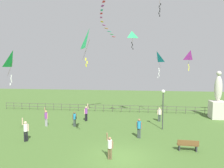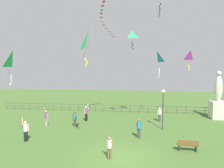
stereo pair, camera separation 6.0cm
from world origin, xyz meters
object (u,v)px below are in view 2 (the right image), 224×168
object	(u,v)px
person_2	(109,146)
person_6	(75,118)
kite_5	(132,36)
lamppost	(163,100)
person_1	(26,129)
person_5	(86,112)
person_3	(159,114)
park_bench	(188,145)
kite_1	(13,60)
kite_2	(191,56)
statue_monument	(218,103)
kite_3	(157,58)
person_0	(139,127)
kite_0	(89,40)
person_4	(46,117)

from	to	relation	value
person_2	person_6	world-z (taller)	person_2
kite_5	lamppost	bearing A→B (deg)	-38.80
person_1	person_5	size ratio (longest dim) A/B	1.00
person_3	kite_5	xyz separation A→B (m)	(-3.18, -0.40, 8.65)
park_bench	kite_1	size ratio (longest dim) A/B	0.55
person_3	kite_2	bearing A→B (deg)	43.76
person_2	person_5	xyz separation A→B (m)	(-3.96, 9.20, 0.10)
statue_monument	person_5	bearing A→B (deg)	-168.48
person_2	kite_2	bearing A→B (deg)	58.78
kite_2	kite_3	distance (m)	4.48
kite_2	person_0	bearing A→B (deg)	-123.88
park_bench	kite_0	xyz separation A→B (m)	(-7.18, -0.53, 7.66)
person_4	kite_3	size ratio (longest dim) A/B	0.60
person_1	kite_3	xyz separation A→B (m)	(11.53, 10.57, 6.26)
statue_monument	kite_5	distance (m)	13.12
person_4	kite_0	size ratio (longest dim) A/B	0.72
kite_3	person_5	bearing A→B (deg)	-155.33
person_1	kite_5	xyz separation A→B (m)	(8.50, 7.27, 8.56)
person_2	kite_0	size ratio (longest dim) A/B	0.65
park_bench	kite_0	size ratio (longest dim) A/B	0.56
person_4	kite_5	bearing A→B (deg)	18.61
lamppost	person_0	xyz separation A→B (m)	(-2.34, -2.77, -1.94)
person_1	kite_3	bearing A→B (deg)	42.51
kite_0	person_3	bearing A→B (deg)	54.94
lamppost	kite_0	xyz separation A→B (m)	(-5.99, -5.60, 5.20)
person_2	kite_0	xyz separation A→B (m)	(-1.67, 1.49, 7.23)
lamppost	person_4	size ratio (longest dim) A/B	2.03
statue_monument	kite_0	distance (m)	18.11
person_6	kite_1	world-z (taller)	kite_1
person_5	kite_3	xyz separation A→B (m)	(8.14, 3.74, 6.26)
lamppost	kite_3	bearing A→B (deg)	91.34
park_bench	person_2	bearing A→B (deg)	-159.90
person_6	park_bench	bearing A→B (deg)	-25.95
lamppost	park_bench	bearing A→B (deg)	-76.78
park_bench	kite_3	world-z (taller)	kite_3
lamppost	park_bench	distance (m)	5.76
person_0	kite_5	world-z (taller)	kite_5
lamppost	person_0	size ratio (longest dim) A/B	2.31
kite_0	kite_5	bearing A→B (deg)	70.90
person_0	kite_0	xyz separation A→B (m)	(-3.65, -2.83, 7.14)
park_bench	person_6	xyz separation A→B (m)	(-10.13, 4.93, 0.43)
person_2	kite_3	world-z (taller)	kite_3
lamppost	kite_3	distance (m)	7.28
statue_monument	person_5	size ratio (longest dim) A/B	2.86
person_0	person_5	xyz separation A→B (m)	(-5.94, 4.88, 0.01)
kite_5	person_4	bearing A→B (deg)	-161.39
person_1	kite_2	distance (m)	20.77
person_4	person_1	bearing A→B (deg)	-86.80
kite_0	lamppost	bearing A→B (deg)	43.05
person_3	kite_1	size ratio (longest dim) A/B	0.58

